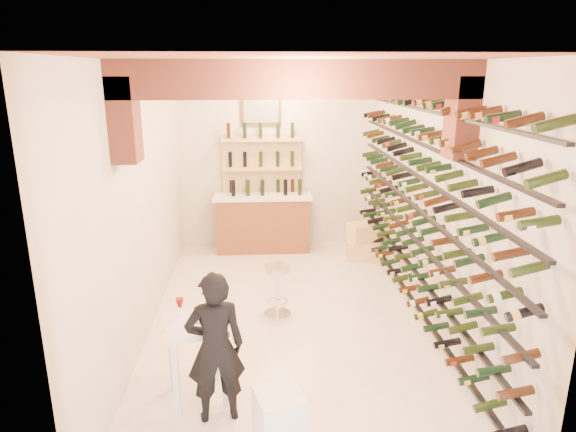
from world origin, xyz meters
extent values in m
plane|color=#EFE4CF|center=(0.00, 0.00, 0.00)|extent=(6.00, 6.00, 0.00)
cube|color=beige|center=(0.00, 3.00, 1.60)|extent=(3.50, 0.02, 3.20)
cube|color=beige|center=(0.00, -3.00, 1.60)|extent=(3.50, 0.02, 3.20)
cube|color=beige|center=(-1.75, 0.00, 1.60)|extent=(0.02, 6.00, 3.20)
cube|color=beige|center=(1.75, 0.00, 1.60)|extent=(0.02, 6.00, 3.20)
cube|color=#AD573D|center=(0.00, 0.00, 3.20)|extent=(3.50, 6.00, 0.02)
cube|color=brown|center=(0.00, -1.00, 3.02)|extent=(3.50, 0.35, 0.36)
cube|color=brown|center=(-1.63, -1.00, 2.65)|extent=(0.24, 0.35, 0.80)
cube|color=brown|center=(1.63, -1.00, 2.65)|extent=(0.24, 0.35, 0.80)
cube|color=black|center=(1.59, 0.00, 0.25)|extent=(0.06, 5.70, 0.03)
cube|color=black|center=(1.59, 0.00, 0.65)|extent=(0.06, 5.70, 0.03)
cube|color=black|center=(1.59, 0.00, 1.05)|extent=(0.06, 5.70, 0.03)
cube|color=black|center=(1.59, 0.00, 1.45)|extent=(0.06, 5.70, 0.03)
cube|color=black|center=(1.59, 0.00, 1.85)|extent=(0.06, 5.70, 0.03)
cube|color=black|center=(1.59, 0.00, 2.25)|extent=(0.06, 5.70, 0.03)
cube|color=black|center=(1.59, 0.00, 2.65)|extent=(0.06, 5.70, 0.03)
cube|color=brown|center=(-0.30, 2.65, 0.48)|extent=(1.60, 0.55, 0.96)
cube|color=white|center=(-0.30, 2.65, 0.98)|extent=(1.70, 0.62, 0.05)
cube|color=tan|center=(-0.30, 2.92, 1.00)|extent=(1.40, 0.10, 2.00)
cube|color=tan|center=(-0.30, 2.82, 0.45)|extent=(1.40, 0.28, 0.04)
cube|color=tan|center=(-0.30, 2.82, 0.95)|extent=(1.40, 0.28, 0.04)
cube|color=tan|center=(-0.30, 2.82, 1.45)|extent=(1.40, 0.28, 0.04)
cube|color=tan|center=(-0.30, 2.82, 1.95)|extent=(1.40, 0.28, 0.04)
cube|color=brown|center=(-0.30, 2.97, 2.45)|extent=(0.70, 0.04, 0.55)
cube|color=#99998C|center=(-0.30, 2.94, 2.45)|extent=(0.60, 0.01, 0.45)
cube|color=white|center=(-1.00, -1.56, 0.78)|extent=(0.67, 0.67, 0.05)
cube|color=white|center=(-1.16, -1.83, 0.38)|extent=(0.05, 0.05, 0.76)
cube|color=white|center=(-0.73, -1.72, 0.38)|extent=(0.05, 0.05, 0.76)
cube|color=white|center=(-1.27, -1.39, 0.38)|extent=(0.05, 0.05, 0.76)
cube|color=white|center=(-0.83, -1.29, 0.38)|extent=(0.05, 0.05, 0.76)
cylinder|color=white|center=(-0.94, -1.54, 0.82)|extent=(0.26, 0.26, 0.02)
cylinder|color=#BF7266|center=(-0.94, -1.54, 0.84)|extent=(0.19, 0.19, 0.02)
cube|color=white|center=(-1.19, -1.69, 0.82)|extent=(0.18, 0.18, 0.02)
cylinder|color=white|center=(-1.16, -1.40, 0.81)|extent=(0.07, 0.07, 0.00)
cylinder|color=white|center=(-1.16, -1.40, 0.86)|extent=(0.01, 0.01, 0.10)
cone|color=#5F080A|center=(-1.16, -1.40, 0.94)|extent=(0.08, 0.08, 0.09)
cube|color=white|center=(-0.23, -2.26, 0.24)|extent=(0.48, 0.48, 0.49)
imported|color=black|center=(-0.79, -1.89, 0.72)|extent=(0.58, 0.43, 1.45)
cylinder|color=silver|center=(-0.15, 0.11, 0.01)|extent=(0.36, 0.36, 0.03)
cylinder|color=silver|center=(-0.15, 0.11, 0.33)|extent=(0.07, 0.07, 0.62)
cylinder|color=silver|center=(-0.15, 0.11, 0.66)|extent=(0.34, 0.34, 0.06)
torus|color=silver|center=(-0.15, 0.11, 0.20)|extent=(0.27, 0.27, 0.02)
cube|color=#E7BD7E|center=(1.40, 2.10, 0.16)|extent=(0.58, 0.44, 0.32)
cube|color=#E7BD7E|center=(1.40, 2.10, 0.47)|extent=(0.59, 0.49, 0.30)
camera|label=1|loc=(-0.39, -5.90, 3.10)|focal=31.42mm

